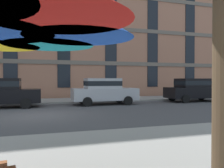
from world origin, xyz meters
name	(u,v)px	position (x,y,z in m)	size (l,w,h in m)	color
ground_plane	(37,115)	(0.00, 0.00, 0.00)	(120.00, 120.00, 0.00)	#424244
sidewalk_far	(38,101)	(0.00, 6.80, 0.06)	(56.00, 3.60, 0.12)	gray
apartment_building	(38,7)	(0.00, 14.99, 9.60)	(42.81, 12.08, 19.20)	#A87056
sedan_black	(1,92)	(-2.06, 3.70, 0.95)	(4.40, 1.98, 1.78)	black
sedan_silver	(104,91)	(4.29, 3.70, 0.95)	(4.40, 1.98, 1.78)	#A8AAB2
sedan_black_midblock	(193,89)	(11.48, 3.70, 0.95)	(4.40, 1.98, 1.78)	black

